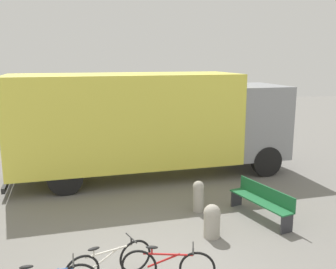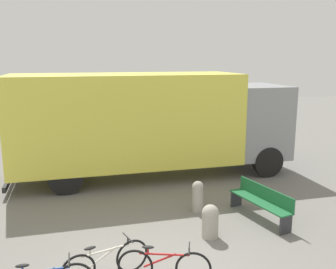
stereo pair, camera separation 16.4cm
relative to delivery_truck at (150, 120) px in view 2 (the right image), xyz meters
name	(u,v)px [view 2 (the right image)]	position (x,y,z in m)	size (l,w,h in m)	color
delivery_truck	(150,120)	(0.00, 0.00, 0.00)	(9.48, 3.50, 3.45)	#EAE04C
park_bench	(262,201)	(2.38, -3.89, -1.45)	(1.00, 1.97, 0.82)	#1E6638
bicycle_middle	(106,262)	(-1.42, -6.03, -1.57)	(1.57, 0.72, 0.73)	black
bicycle_far	(164,266)	(-0.40, -6.31, -1.57)	(1.65, 0.52, 0.73)	black
bollard_near_bench	(210,220)	(0.86, -4.70, -1.51)	(0.39, 0.39, 0.77)	#9E998C
bollard_far_bench	(198,195)	(0.91, -3.24, -1.47)	(0.30, 0.30, 0.83)	#9E998C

